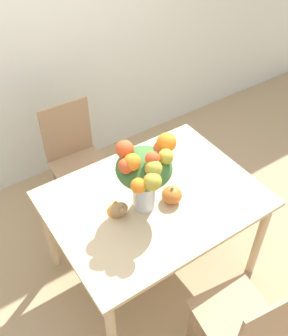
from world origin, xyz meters
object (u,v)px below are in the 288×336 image
Objects in this scene: pumpkin at (172,195)px; dining_chair_near_window at (77,160)px; dining_chair_far_side at (245,326)px; turkey_figurine at (117,207)px; flower_vase at (145,170)px.

dining_chair_near_window is (-0.21, 0.97, -0.32)m from pumpkin.
pumpkin is 0.84m from dining_chair_far_side.
turkey_figurine is 0.16× the size of dining_chair_far_side.
flower_vase is at bearing 162.02° from pumpkin.
dining_chair_far_side is at bearing -83.11° from dining_chair_near_window.
dining_chair_far_side reaches higher than pumpkin.
pumpkin is 0.13× the size of dining_chair_near_window.
dining_chair_near_window is (0.12, 0.86, -0.32)m from turkey_figurine.
turkey_figurine is (-0.17, 0.05, -0.25)m from flower_vase.
turkey_figurine is (-0.33, 0.10, -0.00)m from pumpkin.
pumpkin is 0.13× the size of dining_chair_far_side.
dining_chair_near_window is (-0.05, 0.91, -0.57)m from flower_vase.
pumpkin is at bearing -86.76° from dining_chair_far_side.
dining_chair_far_side is at bearing -72.94° from turkey_figurine.
pumpkin is 0.82× the size of turkey_figurine.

